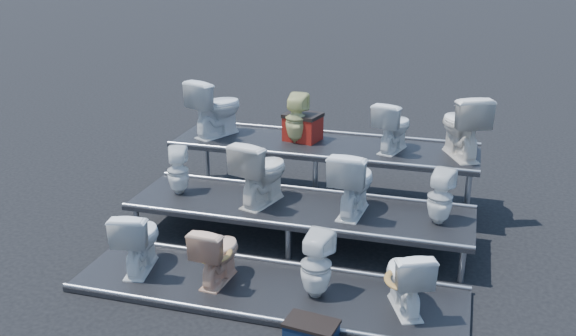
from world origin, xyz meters
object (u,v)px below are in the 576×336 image
(toilet_5, at_px, (261,171))
(toilet_7, at_px, (440,197))
(toilet_8, at_px, (216,107))
(toilet_11, at_px, (462,125))
(toilet_1, at_px, (217,253))
(red_crate, at_px, (303,129))
(toilet_2, at_px, (316,265))
(toilet_3, at_px, (406,278))
(step_stool, at_px, (311,332))
(toilet_0, at_px, (138,239))
(toilet_6, at_px, (353,181))
(toilet_4, at_px, (178,171))
(toilet_10, at_px, (393,126))
(toilet_9, at_px, (296,118))

(toilet_5, distance_m, toilet_7, 2.16)
(toilet_8, relative_size, toilet_11, 0.98)
(toilet_1, distance_m, red_crate, 2.80)
(toilet_2, distance_m, toilet_5, 1.71)
(toilet_3, height_order, toilet_5, toilet_5)
(toilet_7, bearing_deg, step_stool, 78.21)
(toilet_0, height_order, toilet_8, toilet_8)
(toilet_3, bearing_deg, toilet_5, -57.42)
(toilet_3, relative_size, toilet_6, 0.87)
(toilet_1, bearing_deg, toilet_7, -144.86)
(toilet_4, relative_size, toilet_7, 0.95)
(toilet_10, bearing_deg, toilet_0, 63.13)
(toilet_8, bearing_deg, toilet_11, -155.30)
(toilet_5, distance_m, toilet_8, 1.76)
(toilet_8, relative_size, step_stool, 1.76)
(toilet_8, xyz_separation_m, step_stool, (2.26, -3.29, -1.19))
(toilet_0, height_order, toilet_11, toilet_11)
(toilet_6, bearing_deg, toilet_8, -25.62)
(toilet_0, relative_size, toilet_5, 0.90)
(toilet_1, bearing_deg, toilet_8, -63.35)
(toilet_2, distance_m, red_crate, 2.92)
(toilet_0, height_order, red_crate, red_crate)
(toilet_1, bearing_deg, toilet_0, 4.87)
(step_stool, bearing_deg, toilet_1, 158.14)
(toilet_0, distance_m, toilet_9, 2.93)
(toilet_1, bearing_deg, red_crate, -89.71)
(toilet_6, relative_size, toilet_11, 0.95)
(toilet_8, bearing_deg, toilet_6, 174.68)
(toilet_0, height_order, toilet_4, toilet_4)
(toilet_1, bearing_deg, toilet_9, -88.62)
(toilet_3, bearing_deg, red_crate, -80.15)
(toilet_2, bearing_deg, toilet_0, 11.92)
(toilet_10, distance_m, red_crate, 1.30)
(toilet_0, distance_m, red_crate, 3.01)
(toilet_11, height_order, red_crate, toilet_11)
(toilet_2, height_order, toilet_7, toilet_7)
(toilet_2, relative_size, toilet_7, 1.11)
(toilet_6, relative_size, toilet_10, 1.18)
(toilet_2, xyz_separation_m, toilet_6, (0.12, 1.30, 0.45))
(toilet_8, bearing_deg, toilet_3, 164.23)
(toilet_8, height_order, red_crate, toilet_8)
(toilet_0, xyz_separation_m, step_stool, (2.16, -0.69, -0.35))
(toilet_1, distance_m, toilet_3, 2.01)
(toilet_1, height_order, toilet_8, toilet_8)
(toilet_10, relative_size, toilet_11, 0.81)
(toilet_1, bearing_deg, toilet_10, -115.06)
(toilet_10, bearing_deg, toilet_9, 16.26)
(toilet_0, bearing_deg, toilet_11, -152.25)
(toilet_6, height_order, toilet_11, toilet_11)
(toilet_4, height_order, toilet_10, toilet_10)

